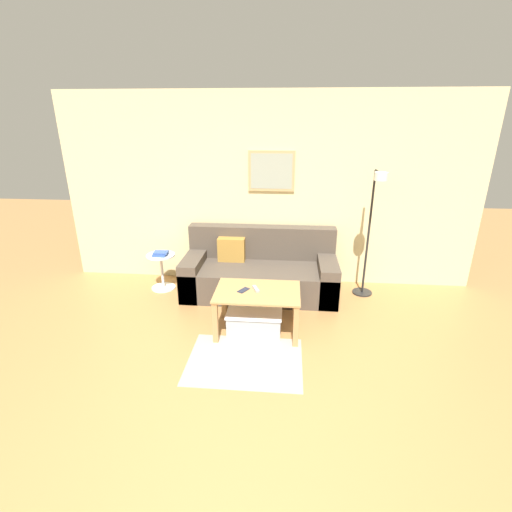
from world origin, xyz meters
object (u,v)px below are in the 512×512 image
at_px(remote_control, 256,289).
at_px(floor_lamp, 372,228).
at_px(storage_bin, 255,319).
at_px(coffee_table, 258,299).
at_px(book_stack, 161,254).
at_px(couch, 260,272).
at_px(side_table, 162,268).
at_px(cell_phone, 244,290).

bearing_deg(remote_control, floor_lamp, 10.69).
height_order(storage_bin, floor_lamp, floor_lamp).
bearing_deg(storage_bin, coffee_table, -15.50).
bearing_deg(book_stack, coffee_table, -34.02).
bearing_deg(couch, remote_control, -88.06).
height_order(floor_lamp, book_stack, floor_lamp).
bearing_deg(side_table, book_stack, -64.06).
bearing_deg(book_stack, floor_lamp, -0.33).
distance_m(storage_bin, side_table, 1.66).
xyz_separation_m(side_table, book_stack, (0.01, -0.02, 0.22)).
xyz_separation_m(storage_bin, side_table, (-1.36, 0.94, 0.17)).
bearing_deg(storage_bin, side_table, 145.21).
bearing_deg(storage_bin, floor_lamp, 33.77).
distance_m(coffee_table, floor_lamp, 1.70).
distance_m(side_table, remote_control, 1.66).
relative_size(side_table, book_stack, 2.54).
bearing_deg(couch, cell_phone, -95.67).
height_order(floor_lamp, remote_control, floor_lamp).
bearing_deg(side_table, coffee_table, -34.43).
height_order(storage_bin, book_stack, book_stack).
bearing_deg(book_stack, remote_control, -33.52).
bearing_deg(remote_control, coffee_table, -78.26).
height_order(couch, floor_lamp, floor_lamp).
bearing_deg(remote_control, storage_bin, -134.62).
relative_size(floor_lamp, remote_control, 10.96).
distance_m(couch, storage_bin, 0.98).
bearing_deg(cell_phone, coffee_table, 32.86).
bearing_deg(floor_lamp, coffee_table, -145.37).
height_order(side_table, book_stack, book_stack).
relative_size(book_stack, cell_phone, 1.39).
relative_size(storage_bin, book_stack, 3.07).
height_order(coffee_table, side_table, side_table).
xyz_separation_m(side_table, remote_control, (1.36, -0.92, 0.19)).
height_order(book_stack, remote_control, book_stack).
bearing_deg(couch, book_stack, -178.02).
xyz_separation_m(coffee_table, side_table, (-1.39, 0.95, -0.09)).
relative_size(couch, coffee_table, 2.19).
bearing_deg(book_stack, couch, 1.98).
distance_m(coffee_table, book_stack, 1.66).
xyz_separation_m(book_stack, remote_control, (1.35, -0.90, -0.03)).
distance_m(storage_bin, book_stack, 1.68).
relative_size(coffee_table, side_table, 1.84).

